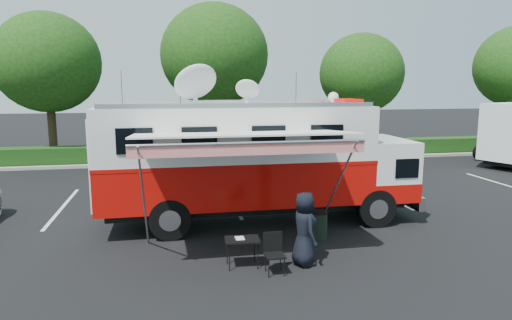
{
  "coord_description": "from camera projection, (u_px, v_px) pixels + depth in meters",
  "views": [
    {
      "loc": [
        -2.74,
        -13.66,
        4.3
      ],
      "look_at": [
        0.0,
        0.5,
        1.9
      ],
      "focal_mm": 32.0,
      "sensor_mm": 36.0,
      "label": 1
    }
  ],
  "objects": [
    {
      "name": "folding_table",
      "position": [
        242.0,
        241.0,
        10.79
      ],
      "size": [
        0.85,
        0.62,
        0.7
      ],
      "color": "black",
      "rests_on": "ground_plane"
    },
    {
      "name": "folding_chair",
      "position": [
        274.0,
        249.0,
        10.48
      ],
      "size": [
        0.45,
        0.47,
        0.94
      ],
      "color": "black",
      "rests_on": "ground_plane"
    },
    {
      "name": "person",
      "position": [
        304.0,
        264.0,
        11.02
      ],
      "size": [
        0.7,
        0.95,
        1.79
      ],
      "primitive_type": "imported",
      "rotation": [
        0.0,
        0.0,
        1.73
      ],
      "color": "black",
      "rests_on": "ground_plane"
    },
    {
      "name": "stall_lines",
      "position": [
        231.0,
        199.0,
        17.26
      ],
      "size": [
        24.12,
        5.5,
        0.01
      ],
      "color": "silver",
      "rests_on": "ground_plane"
    },
    {
      "name": "awning",
      "position": [
        243.0,
        138.0,
        11.08
      ],
      "size": [
        5.33,
        2.74,
        3.22
      ],
      "color": "silver",
      "rests_on": "ground_plane"
    },
    {
      "name": "command_truck",
      "position": [
        256.0,
        159.0,
        14.11
      ],
      "size": [
        9.76,
        2.68,
        4.69
      ],
      "color": "black",
      "rests_on": "ground_plane"
    },
    {
      "name": "trash_bin",
      "position": [
        318.0,
        225.0,
        12.79
      ],
      "size": [
        0.53,
        0.53,
        0.79
      ],
      "color": "black",
      "rests_on": "ground_plane"
    },
    {
      "name": "ground_plane",
      "position": [
        259.0,
        222.0,
        14.45
      ],
      "size": [
        120.0,
        120.0,
        0.0
      ],
      "primitive_type": "plane",
      "color": "black",
      "rests_on": "ground"
    },
    {
      "name": "back_border",
      "position": [
        235.0,
        72.0,
        26.34
      ],
      "size": [
        60.0,
        6.14,
        8.87
      ],
      "color": "#9E998E",
      "rests_on": "ground_plane"
    }
  ]
}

